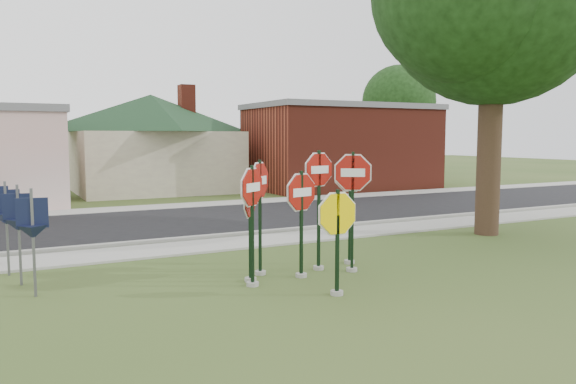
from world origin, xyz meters
TOP-DOWN VIEW (x-y plane):
  - ground at (0.00, 0.00)m, footprint 120.00×120.00m
  - sidewalk_near at (0.00, 5.50)m, footprint 60.00×1.60m
  - road at (0.00, 10.00)m, footprint 60.00×7.00m
  - sidewalk_far at (0.00, 14.30)m, footprint 60.00×1.60m
  - curb at (0.00, 6.50)m, footprint 60.00×0.20m
  - stop_sign_center at (0.03, 1.51)m, footprint 1.07×0.30m
  - stop_sign_yellow at (-0.03, 0.03)m, footprint 1.13×0.24m
  - stop_sign_left at (-1.16, 1.33)m, footprint 0.88×0.63m
  - stop_sign_right at (1.25, 1.44)m, footprint 0.96×0.60m
  - stop_sign_back_right at (0.69, 1.92)m, footprint 1.04×0.24m
  - stop_sign_back_left at (-0.64, 2.10)m, footprint 0.85×0.70m
  - stop_sign_far_right at (1.62, 2.10)m, footprint 0.78×0.68m
  - stop_sign_far_left at (-1.06, 1.66)m, footprint 0.67×0.80m
  - route_sign_row at (-5.40, 4.50)m, footprint 1.43×4.63m
  - building_house at (2.00, 22.00)m, footprint 11.60×11.60m
  - building_brick at (12.00, 18.50)m, footprint 10.20×6.20m
  - bg_tree_right at (22.00, 26.00)m, footprint 5.60×5.60m

SIDE VIEW (x-z plane):
  - ground at x=0.00m, z-range 0.00..0.00m
  - road at x=0.00m, z-range 0.00..0.04m
  - sidewalk_near at x=0.00m, z-range 0.00..0.06m
  - sidewalk_far at x=0.00m, z-range 0.00..0.06m
  - curb at x=0.00m, z-range 0.00..0.14m
  - route_sign_row at x=-5.40m, z-range 0.22..2.22m
  - stop_sign_yellow at x=-0.03m, z-range 0.19..2.27m
  - stop_sign_far_left at x=-1.06m, z-range 0.22..2.41m
  - stop_sign_center at x=0.03m, z-range 0.26..2.60m
  - stop_sign_left at x=-1.16m, z-range 0.29..2.78m
  - stop_sign_far_right at x=1.62m, z-range 0.29..2.83m
  - stop_sign_back_left at x=-0.64m, z-range 0.31..2.87m
  - stop_sign_back_right at x=0.69m, z-range 0.34..3.08m
  - stop_sign_right at x=1.25m, z-range 0.35..3.07m
  - building_brick at x=12.00m, z-range 0.03..4.78m
  - building_house at x=2.00m, z-range 0.55..6.75m
  - bg_tree_right at x=22.00m, z-range 1.38..9.78m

